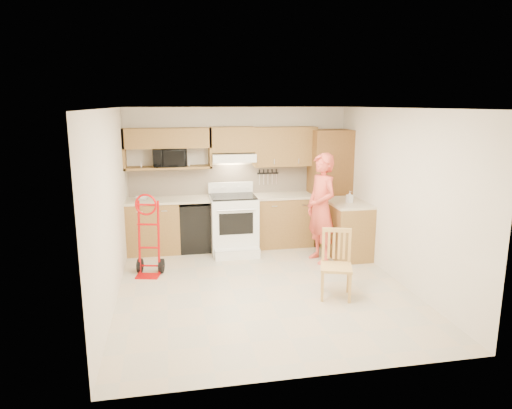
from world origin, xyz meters
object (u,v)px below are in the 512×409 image
object	(u,v)px
range	(234,219)
hand_truck	(148,239)
microwave	(169,157)
person	(321,208)
dining_chair	(336,265)

from	to	relation	value
range	hand_truck	bearing A→B (deg)	-148.39
range	microwave	bearing A→B (deg)	159.48
person	dining_chair	xyz separation A→B (m)	(-0.26, -1.44, -0.44)
microwave	dining_chair	bearing A→B (deg)	-54.57
hand_truck	dining_chair	distance (m)	2.83
hand_truck	dining_chair	xyz separation A→B (m)	(2.50, -1.31, -0.11)
microwave	dining_chair	size ratio (longest dim) A/B	0.63
microwave	dining_chair	distance (m)	3.56
microwave	person	size ratio (longest dim) A/B	0.32
microwave	hand_truck	distance (m)	1.72
person	range	bearing A→B (deg)	-132.81
range	dining_chair	world-z (taller)	range
dining_chair	range	bearing A→B (deg)	134.58
range	person	bearing A→B (deg)	-29.59
hand_truck	dining_chair	size ratio (longest dim) A/B	1.24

